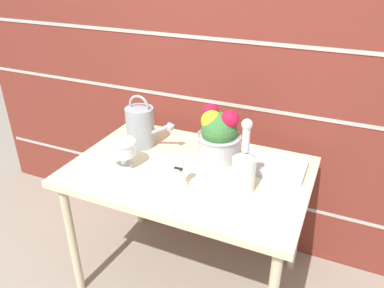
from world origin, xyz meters
name	(u,v)px	position (x,y,z in m)	size (l,w,h in m)	color
ground_plane	(189,276)	(0.00, 0.00, 0.00)	(12.00, 12.00, 0.00)	gray
brick_wall	(226,71)	(0.00, 0.51, 1.10)	(3.60, 0.08, 2.20)	maroon
patio_table	(189,181)	(0.00, 0.00, 0.67)	(1.17, 0.77, 0.74)	beige
watering_can	(141,126)	(-0.34, 0.13, 0.86)	(0.30, 0.15, 0.29)	#93999E
crystal_pedestal_bowl	(123,150)	(-0.31, -0.11, 0.84)	(0.14, 0.14, 0.14)	silver
flower_planter	(219,135)	(0.09, 0.16, 0.87)	(0.23, 0.23, 0.28)	#ADADB2
glass_decanter	(244,167)	(0.30, -0.06, 0.86)	(0.11, 0.11, 0.35)	silver
figurine_vase	(180,174)	(0.03, -0.16, 0.81)	(0.07, 0.07, 0.17)	white
wire_tray	(272,167)	(0.38, 0.16, 0.75)	(0.32, 0.21, 0.04)	#B7B7BC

